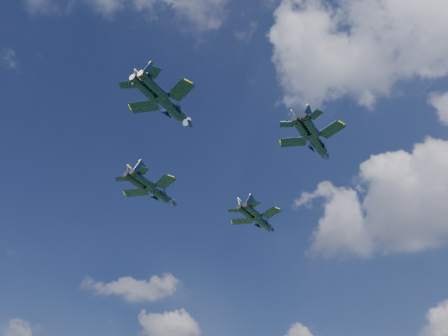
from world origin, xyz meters
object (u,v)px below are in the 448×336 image
jet_right (317,143)px  jet_slot (172,107)px  jet_lead (262,221)px  jet_left (159,193)px

jet_right → jet_slot: size_ratio=0.92×
jet_right → jet_lead: bearing=135.0°
jet_lead → jet_slot: bearing=-84.8°
jet_lead → jet_left: (-12.77, -17.78, 3.21)m
jet_lead → jet_slot: 35.70m
jet_left → jet_slot: jet_slot is taller
jet_lead → jet_right: 27.65m
jet_right → jet_slot: (-15.58, -18.40, 3.43)m
jet_lead → jet_slot: (6.62, -34.87, 3.81)m
jet_left → jet_right: (34.97, 1.30, -2.83)m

